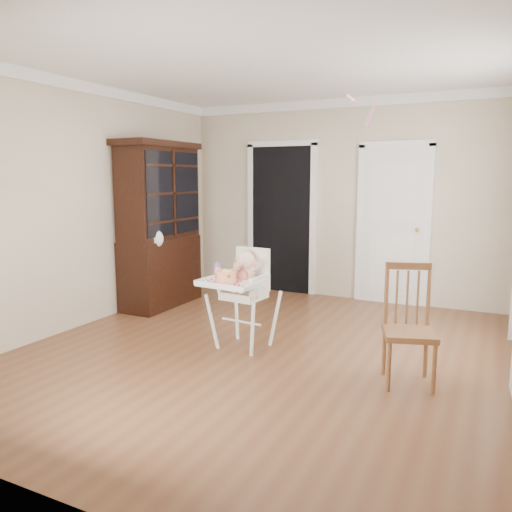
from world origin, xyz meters
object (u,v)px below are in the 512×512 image
at_px(high_chair, 244,286).
at_px(china_cabinet, 160,225).
at_px(dining_chair, 409,329).
at_px(sippy_cup, 218,270).
at_px(cake, 226,277).

relative_size(high_chair, china_cabinet, 0.47).
height_order(high_chair, dining_chair, high_chair).
xyz_separation_m(china_cabinet, dining_chair, (3.33, -1.18, -0.60)).
bearing_deg(dining_chair, china_cabinet, 142.63).
height_order(high_chair, china_cabinet, china_cabinet).
height_order(sippy_cup, china_cabinet, china_cabinet).
distance_m(china_cabinet, dining_chair, 3.59).
xyz_separation_m(high_chair, cake, (-0.06, -0.24, 0.13)).
bearing_deg(cake, dining_chair, 2.10).
height_order(cake, sippy_cup, sippy_cup).
distance_m(cake, sippy_cup, 0.28).
xyz_separation_m(high_chair, sippy_cup, (-0.26, -0.05, 0.15)).
bearing_deg(cake, sippy_cup, 136.68).
bearing_deg(cake, china_cabinet, 143.51).
bearing_deg(sippy_cup, dining_chair, -3.93).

